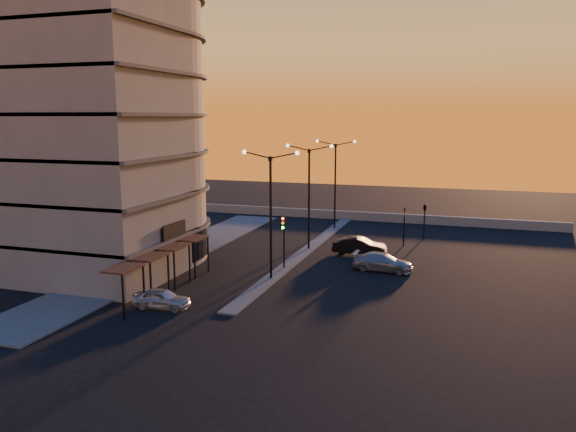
{
  "coord_description": "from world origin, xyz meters",
  "views": [
    {
      "loc": [
        13.68,
        -37.6,
        11.8
      ],
      "look_at": [
        -0.41,
        5.27,
        3.86
      ],
      "focal_mm": 35.0,
      "sensor_mm": 36.0,
      "label": 1
    }
  ],
  "objects_px": {
    "streetlamp_mid": "(309,188)",
    "car_hatchback": "(162,298)",
    "car_wagon": "(383,262)",
    "car_sedan": "(359,246)",
    "traffic_light_main": "(283,234)"
  },
  "relations": [
    {
      "from": "car_wagon",
      "to": "car_sedan",
      "type": "bearing_deg",
      "value": 34.49
    },
    {
      "from": "car_hatchback",
      "to": "car_sedan",
      "type": "bearing_deg",
      "value": -31.7
    },
    {
      "from": "streetlamp_mid",
      "to": "car_wagon",
      "type": "relative_size",
      "value": 2.02
    },
    {
      "from": "car_sedan",
      "to": "car_wagon",
      "type": "height_order",
      "value": "car_sedan"
    },
    {
      "from": "car_hatchback",
      "to": "car_sedan",
      "type": "height_order",
      "value": "car_sedan"
    },
    {
      "from": "streetlamp_mid",
      "to": "car_sedan",
      "type": "xyz_separation_m",
      "value": [
        4.71,
        -0.38,
        -4.84
      ]
    },
    {
      "from": "traffic_light_main",
      "to": "car_wagon",
      "type": "bearing_deg",
      "value": 16.06
    },
    {
      "from": "car_wagon",
      "to": "traffic_light_main",
      "type": "bearing_deg",
      "value": 109.77
    },
    {
      "from": "car_sedan",
      "to": "car_hatchback",
      "type": "bearing_deg",
      "value": 152.28
    },
    {
      "from": "streetlamp_mid",
      "to": "car_hatchback",
      "type": "xyz_separation_m",
      "value": [
        -4.36,
        -18.08,
        -4.97
      ]
    },
    {
      "from": "streetlamp_mid",
      "to": "car_hatchback",
      "type": "height_order",
      "value": "streetlamp_mid"
    },
    {
      "from": "streetlamp_mid",
      "to": "car_hatchback",
      "type": "distance_m",
      "value": 19.25
    },
    {
      "from": "traffic_light_main",
      "to": "car_wagon",
      "type": "distance_m",
      "value": 8.07
    },
    {
      "from": "car_hatchback",
      "to": "car_wagon",
      "type": "relative_size",
      "value": 0.78
    },
    {
      "from": "traffic_light_main",
      "to": "car_sedan",
      "type": "relative_size",
      "value": 0.93
    }
  ]
}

